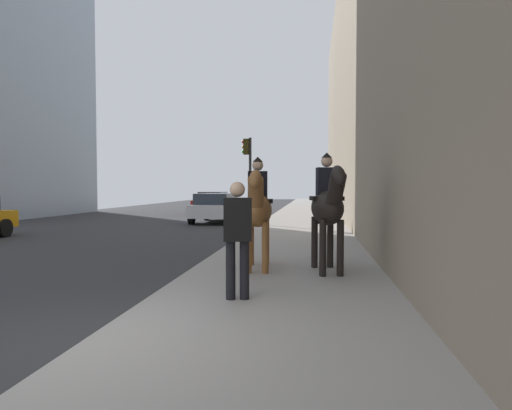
{
  "coord_description": "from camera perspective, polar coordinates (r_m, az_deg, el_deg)",
  "views": [
    {
      "loc": [
        -4.43,
        -2.42,
        1.74
      ],
      "look_at": [
        4.0,
        -1.32,
        1.4
      ],
      "focal_mm": 31.11,
      "sensor_mm": 36.0,
      "label": 1
    }
  ],
  "objects": [
    {
      "name": "pedestrian_greeting",
      "position": [
        6.39,
        -2.4,
        -3.49
      ],
      "size": [
        0.33,
        0.44,
        1.7
      ],
      "rotation": [
        0.0,
        0.0,
        0.19
      ],
      "color": "black",
      "rests_on": "sidewalk_slab"
    },
    {
      "name": "car_mid_lane",
      "position": [
        29.23,
        -5.63,
        0.34
      ],
      "size": [
        4.46,
        1.93,
        1.44
      ],
      "rotation": [
        0.0,
        0.0,
        3.15
      ],
      "color": "maroon",
      "rests_on": "ground"
    },
    {
      "name": "traffic_light_near_curb",
      "position": [
        19.91,
        -1.0,
        4.9
      ],
      "size": [
        0.2,
        0.44,
        3.96
      ],
      "color": "black",
      "rests_on": "ground"
    },
    {
      "name": "mounted_horse_far",
      "position": [
        8.5,
        9.22,
        -0.1
      ],
      "size": [
        2.14,
        0.8,
        2.29
      ],
      "rotation": [
        0.0,
        0.0,
        3.31
      ],
      "color": "black",
      "rests_on": "sidewalk_slab"
    },
    {
      "name": "mounted_horse_near",
      "position": [
        8.69,
        0.2,
        -0.38
      ],
      "size": [
        2.15,
        0.69,
        2.23
      ],
      "rotation": [
        0.0,
        0.0,
        3.23
      ],
      "color": "brown",
      "rests_on": "sidewalk_slab"
    },
    {
      "name": "car_near_lane",
      "position": [
        22.01,
        -5.05,
        -0.26
      ],
      "size": [
        4.41,
        2.12,
        1.44
      ],
      "rotation": [
        0.0,
        0.0,
        -0.02
      ],
      "color": "silver",
      "rests_on": "ground"
    },
    {
      "name": "sidewalk_slab",
      "position": [
        4.77,
        0.57,
        -18.32
      ],
      "size": [
        120.0,
        3.77,
        0.12
      ],
      "primitive_type": "cube",
      "color": "gray",
      "rests_on": "ground"
    }
  ]
}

